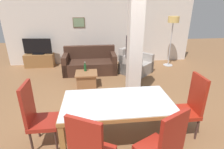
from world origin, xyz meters
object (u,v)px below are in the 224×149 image
dining_table (117,108)px  coffee_table (87,79)px  dining_chair_head_right (190,105)px  bottle (85,68)px  dining_chair_near_right (163,146)px  armchair (135,64)px  tv_screen (37,47)px  standing_person (130,54)px  tv_stand (40,60)px  sofa (90,64)px  floor_lamp (173,24)px  dining_chair_head_left (37,115)px

dining_table → coffee_table: 2.36m
dining_chair_head_right → bottle: size_ratio=4.09×
dining_chair_near_right → armchair: size_ratio=0.91×
bottle → coffee_table: bearing=-77.5°
armchair → dining_chair_head_right: bearing=51.5°
bottle → tv_screen: tv_screen is taller
armchair → standing_person: (-0.40, -0.98, 0.65)m
bottle → dining_chair_head_right: bearing=-51.6°
dining_chair_near_right → armchair: bearing=54.1°
dining_chair_head_right → tv_stand: 5.58m
sofa → floor_lamp: 3.32m
sofa → dining_chair_near_right: bearing=102.3°
dining_chair_head_left → coffee_table: dining_chair_head_left is taller
dining_table → floor_lamp: size_ratio=0.99×
armchair → dining_table: bearing=28.7°
dining_chair_head_left → bottle: dining_chair_head_left is taller
floor_lamp → bottle: bearing=-156.7°
armchair → tv_screen: tv_screen is taller
dining_chair_head_right → coffee_table: size_ratio=1.82×
dining_chair_head_left → tv_screen: dining_chair_head_left is taller
dining_chair_head_left → coffee_table: size_ratio=1.82×
dining_chair_head_right → dining_chair_near_right: bearing=136.6°
sofa → armchair: (1.55, -0.26, 0.00)m
armchair → coffee_table: size_ratio=2.00×
armchair → tv_screen: bearing=-59.3°
coffee_table → dining_chair_head_left: bearing=-107.8°
dining_chair_near_right → bottle: size_ratio=4.09×
bottle → standing_person: standing_person is taller
dining_chair_head_right → bottle: dining_chair_head_right is taller
sofa → coffee_table: 1.14m
armchair → floor_lamp: floor_lamp is taller
armchair → tv_stand: size_ratio=1.18×
dining_table → dining_chair_head_right: 1.28m
dining_chair_head_right → floor_lamp: size_ratio=0.62×
sofa → armchair: bearing=170.5°
sofa → armchair: 1.57m
coffee_table → tv_stand: 2.65m
dining_chair_head_right → tv_screen: dining_chair_head_right is taller
dining_table → tv_screen: 4.82m
dining_table → floor_lamp: bearing=55.7°
armchair → tv_screen: (-3.46, 1.05, 0.47)m
coffee_table → tv_screen: (-1.82, 1.93, 0.56)m
floor_lamp → standing_person: floor_lamp is taller
tv_stand → floor_lamp: (4.95, -0.42, 1.33)m
armchair → standing_person: 1.24m
sofa → tv_screen: (-1.92, 0.79, 0.48)m
dining_chair_head_left → dining_chair_near_right: bearing=63.3°
armchair → sofa: bearing=-51.9°
bottle → floor_lamp: floor_lamp is taller
bottle → tv_screen: 2.54m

